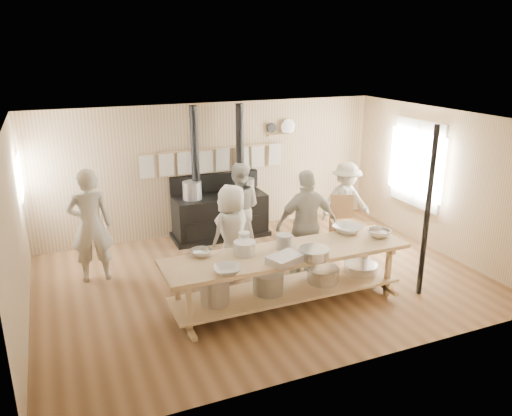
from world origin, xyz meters
The scene contains 24 objects.
ground centered at (0.00, 0.00, 0.00)m, with size 7.00×7.00×0.00m, color brown.
room_shell centered at (0.00, 0.00, 1.62)m, with size 7.00×7.00×7.00m.
window_right centered at (3.47, 0.60, 1.50)m, with size 0.09×1.50×1.65m.
left_opening centered at (-3.45, 2.00, 1.60)m, with size 0.00×0.90×0.90m.
stove centered at (-0.01, 2.12, 0.52)m, with size 1.90×0.75×2.60m.
towel_rail centered at (0.00, 2.40, 1.55)m, with size 3.00×0.04×0.47m.
back_wall_shelf centered at (1.46, 2.43, 2.00)m, with size 0.63×0.14×0.32m.
prep_table centered at (-0.01, -0.90, 0.52)m, with size 3.60×0.90×0.85m.
support_post centered at (2.05, -1.35, 1.30)m, with size 0.08×0.08×2.60m, color black.
cook_far_left centered at (-2.50, 1.07, 0.93)m, with size 0.68×0.45×1.86m, color #B7B3A2.
cook_left centered at (0.07, 1.24, 0.84)m, with size 0.82×0.64×1.68m, color #B7B3A2.
cook_center centered at (-0.43, 0.24, 0.79)m, with size 0.77×0.50×1.58m, color #B7B3A2.
cook_right centered at (0.74, -0.08, 0.89)m, with size 1.05×0.44×1.79m, color #B7B3A2.
cook_by_window centered at (2.15, 0.95, 0.78)m, with size 1.01×0.58×1.56m, color #B7B3A2.
chair centered at (2.00, 0.78, 0.28)m, with size 0.56×0.56×0.95m.
bowl_white_a centered at (-1.03, -1.23, 0.89)m, with size 0.36×0.36×0.09m, color white.
bowl_steel_a centered at (-1.18, -0.57, 0.90)m, with size 0.30×0.30×0.09m, color silver.
bowl_white_b centered at (1.22, -0.57, 0.91)m, with size 0.45×0.45×0.11m, color white.
bowl_steel_b centered at (1.55, -0.91, 0.90)m, with size 0.35×0.35×0.11m, color silver.
roasting_pan centered at (-0.20, -1.23, 0.90)m, with size 0.48×0.32×0.11m, color #B2B2B7.
mixing_bowl_large centered at (0.24, -1.23, 0.92)m, with size 0.43×0.43×0.14m, color silver.
bucket_galv centered at (0.01, -0.77, 0.96)m, with size 0.23×0.23×0.21m, color gray.
deep_bowl_enamel centered at (-0.60, -0.76, 0.95)m, with size 0.31×0.31×0.19m, color white.
pitcher centered at (-0.53, -0.57, 0.98)m, with size 0.16×0.16×0.25m, color white.
Camera 1 is at (-2.94, -6.76, 3.65)m, focal length 35.00 mm.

